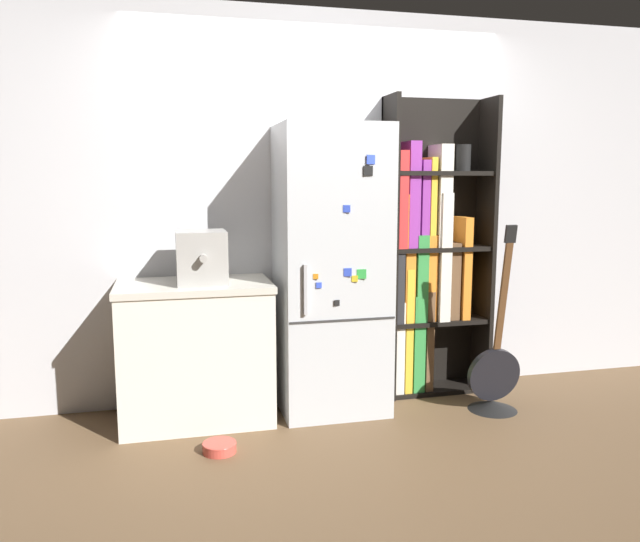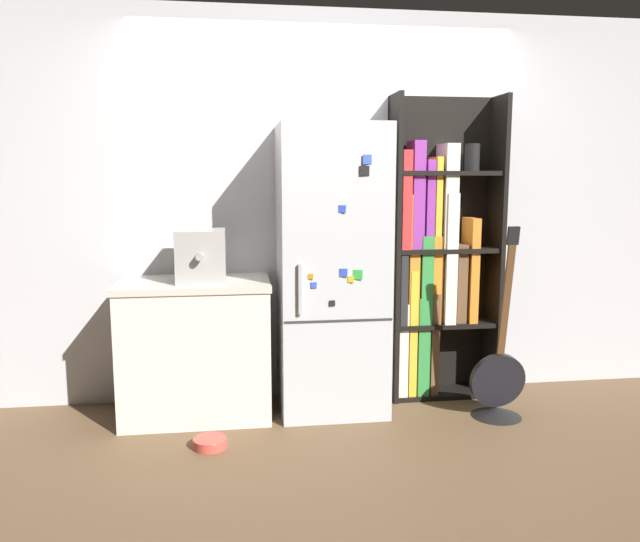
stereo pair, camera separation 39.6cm
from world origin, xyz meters
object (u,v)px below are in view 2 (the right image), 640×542
Objects in this scene: bookshelf at (433,262)px; guitar at (497,390)px; pet_bowl at (210,442)px; espresso_machine at (201,256)px; refrigerator at (331,270)px.

bookshelf reaches higher than guitar.
bookshelf is 1.67× the size of guitar.
bookshelf is at bearing 24.46° from pet_bowl.
espresso_machine reaches higher than pet_bowl.
guitar is 1.81m from pet_bowl.
pet_bowl is (0.04, -0.49, -1.00)m from espresso_machine.
pet_bowl is at bearing -155.54° from bookshelf.
bookshelf is 1.88m from pet_bowl.
bookshelf is 1.56m from espresso_machine.
guitar is at bearing -16.61° from refrigerator.
espresso_machine is 2.05m from guitar.
bookshelf is 5.54× the size of espresso_machine.
refrigerator is 1.29m from pet_bowl.
pet_bowl is at bearing -146.16° from refrigerator.
espresso_machine is (-1.55, -0.19, 0.09)m from bookshelf.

